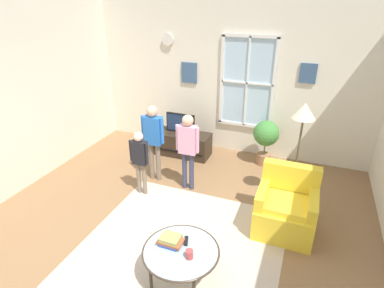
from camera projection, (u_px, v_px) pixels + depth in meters
name	position (u px, v px, depth m)	size (l,w,h in m)	color
ground_plane	(161.00, 245.00, 4.09)	(6.00, 6.65, 0.02)	olive
back_wall	(230.00, 77.00, 6.04)	(5.40, 0.17, 3.00)	silver
area_rug	(182.00, 245.00, 4.06)	(2.48, 2.37, 0.01)	#C6B29E
tv_stand	(181.00, 143.00, 6.31)	(1.18, 0.48, 0.46)	#2D2319
television	(180.00, 123.00, 6.12)	(0.57, 0.08, 0.40)	#4C4C4C
armchair	(286.00, 209.00, 4.23)	(0.76, 0.74, 0.87)	yellow
coffee_table	(181.00, 252.00, 3.40)	(0.85, 0.85, 0.44)	#99B2B7
book_stack	(171.00, 240.00, 3.46)	(0.27, 0.19, 0.10)	#354C9D
cup	(189.00, 254.00, 3.28)	(0.08, 0.08, 0.10)	#BF3F3F
remote_near_books	(188.00, 254.00, 3.33)	(0.04, 0.14, 0.02)	black
remote_near_cup	(186.00, 241.00, 3.51)	(0.04, 0.14, 0.02)	black
person_black_shirt	(140.00, 156.00, 4.86)	(0.32, 0.15, 1.07)	#726656
person_pink_shirt	(188.00, 144.00, 4.93)	(0.39, 0.18, 1.29)	#333851
person_blue_shirt	(153.00, 135.00, 5.19)	(0.40, 0.18, 1.34)	#726656
potted_plant_by_window	(266.00, 136.00, 5.79)	(0.47, 0.47, 0.87)	#9E6B4C
floor_lamp	(303.00, 122.00, 4.30)	(0.32, 0.32, 1.62)	black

